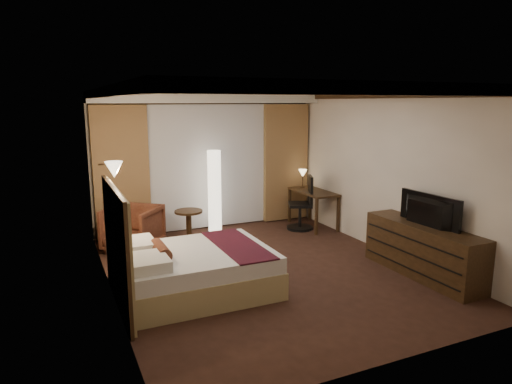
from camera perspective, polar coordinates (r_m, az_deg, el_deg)
name	(u,v)px	position (r m, az deg, el deg)	size (l,w,h in m)	color
floor	(267,271)	(7.04, 1.37, -9.80)	(4.50, 5.50, 0.01)	black
ceiling	(268,89)	(6.58, 1.48, 12.73)	(4.50, 5.50, 0.01)	white
back_wall	(207,162)	(9.20, -6.10, 3.81)	(4.50, 0.02, 2.70)	beige
left_wall	(107,196)	(6.06, -18.08, -0.53)	(0.02, 5.50, 2.70)	beige
right_wall	(389,174)	(7.91, 16.25, 2.22)	(0.02, 5.50, 2.70)	beige
crown_molding	(268,93)	(6.58, 1.48, 12.21)	(4.50, 5.50, 0.12)	black
soffit	(210,98)	(8.89, -5.75, 11.64)	(4.50, 0.50, 0.20)	white
curtain_sheer	(209,167)	(9.14, -5.93, 3.13)	(2.48, 0.04, 2.45)	silver
curtain_left_drape	(121,173)	(8.70, -16.47, 2.32)	(1.00, 0.14, 2.45)	#A2724A
curtain_right_drape	(285,163)	(9.76, 3.70, 3.68)	(1.00, 0.14, 2.45)	#A2724A
wall_sconce	(114,170)	(6.50, -17.33, 2.70)	(0.24, 0.24, 0.24)	white
bed	(196,271)	(6.28, -7.46, -9.75)	(1.98, 1.55, 0.58)	white
headboard	(118,248)	(5.93, -16.91, -6.71)	(0.12, 1.85, 1.50)	tan
armchair	(133,226)	(8.12, -15.17, -4.16)	(0.83, 0.78, 0.85)	#4A1F16
side_table	(189,225)	(8.53, -8.38, -4.15)	(0.51, 0.51, 0.57)	black
floor_lamp	(215,192)	(8.83, -5.20, 0.01)	(0.34, 0.34, 1.63)	white
desk	(313,209)	(9.40, 7.13, -2.09)	(0.55, 1.17, 0.75)	black
desk_lamp	(303,179)	(9.66, 5.85, 1.59)	(0.18, 0.18, 0.34)	#FFD899
office_chair	(300,203)	(9.16, 5.54, -1.33)	(0.53, 0.53, 1.09)	black
dresser	(423,250)	(7.17, 20.11, -6.87)	(0.50, 1.98, 0.77)	black
television	(425,204)	(6.97, 20.32, -1.45)	(1.08, 0.62, 0.14)	black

